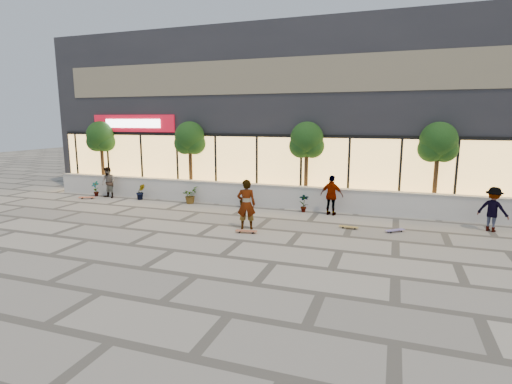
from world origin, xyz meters
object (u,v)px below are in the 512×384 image
(tree_west, at_px, (101,138))
(skateboard_right_far, at_px, (395,230))
(tree_mideast, at_px, (307,142))
(skateboard_left, at_px, (87,197))
(skater_right_far, at_px, (493,209))
(tree_east, at_px, (438,145))
(skateboard_right_near, at_px, (349,227))
(skateboard_center, at_px, (246,231))
(skater_left, at_px, (108,183))
(skater_center, at_px, (246,204))
(tree_midwest, at_px, (190,140))
(skater_right_near, at_px, (332,195))

(tree_west, xyz_separation_m, skateboard_right_far, (15.50, -3.30, -2.91))
(tree_mideast, distance_m, skateboard_left, 11.49)
(skater_right_far, bearing_deg, tree_east, -19.61)
(skateboard_right_near, bearing_deg, skateboard_center, -148.50)
(tree_mideast, xyz_separation_m, skateboard_right_near, (2.37, -3.36, -2.92))
(tree_east, relative_size, skateboard_center, 4.91)
(tree_mideast, xyz_separation_m, skater_left, (-10.03, -1.40, -2.19))
(skater_center, bearing_deg, skateboard_right_near, -178.04)
(tree_mideast, relative_size, skater_right_far, 2.41)
(tree_midwest, distance_m, skater_left, 4.79)
(tree_east, xyz_separation_m, skateboard_center, (-6.52, -5.17, -2.91))
(tree_west, bearing_deg, skateboard_left, -74.33)
(skateboard_right_near, bearing_deg, tree_east, 50.54)
(skater_center, distance_m, skater_right_far, 8.92)
(skater_center, xyz_separation_m, skateboard_center, (0.20, -0.53, -0.85))
(skater_left, relative_size, skater_right_near, 0.94)
(skater_left, bearing_deg, tree_mideast, 18.20)
(skater_right_near, bearing_deg, skateboard_center, 68.38)
(skater_left, bearing_deg, skater_right_far, 8.31)
(skateboard_left, bearing_deg, skater_left, 10.21)
(tree_east, bearing_deg, skateboard_center, -141.60)
(skateboard_center, height_order, skateboard_right_near, skateboard_center)
(tree_east, height_order, skateboard_center, tree_east)
(tree_mideast, relative_size, skater_center, 2.10)
(skater_left, relative_size, skateboard_right_near, 2.26)
(tree_west, relative_size, skater_right_far, 2.41)
(skater_left, xyz_separation_m, skater_right_near, (11.45, 0.00, 0.05))
(skater_right_near, distance_m, skateboard_center, 4.56)
(skateboard_right_far, bearing_deg, tree_midwest, 122.48)
(tree_mideast, distance_m, skater_center, 5.22)
(tree_west, relative_size, skater_right_near, 2.30)
(tree_midwest, height_order, skateboard_left, tree_midwest)
(tree_mideast, distance_m, skateboard_right_far, 5.95)
(skater_center, bearing_deg, skater_left, -37.79)
(tree_midwest, distance_m, skater_center, 6.97)
(skater_left, xyz_separation_m, skateboard_right_near, (12.40, -1.96, -0.73))
(skater_left, height_order, skater_right_near, skater_right_near)
(skater_right_near, bearing_deg, tree_west, 5.12)
(skater_center, distance_m, skateboard_right_far, 5.46)
(skater_center, height_order, skateboard_right_far, skater_center)
(skater_right_far, bearing_deg, skater_left, 26.30)
(tree_east, bearing_deg, skateboard_left, -173.10)
(tree_mideast, height_order, skateboard_right_near, tree_mideast)
(tree_west, height_order, skateboard_left, tree_west)
(tree_west, xyz_separation_m, skater_right_far, (18.80, -1.99, -2.17))
(tree_east, bearing_deg, skater_center, -145.37)
(tree_midwest, xyz_separation_m, skateboard_center, (4.98, -5.17, -2.91))
(skateboard_center, distance_m, skateboard_left, 10.42)
(skateboard_center, bearing_deg, skater_right_far, 12.56)
(skateboard_left, bearing_deg, skater_right_far, -22.66)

